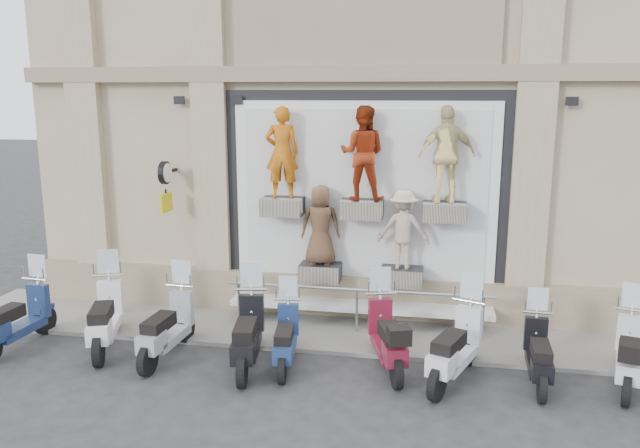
{
  "coord_description": "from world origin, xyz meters",
  "views": [
    {
      "loc": [
        1.29,
        -9.05,
        4.52
      ],
      "look_at": [
        -0.68,
        1.9,
        2.15
      ],
      "focal_mm": 35.0,
      "sensor_mm": 36.0,
      "label": 1
    }
  ],
  "objects_px": {
    "scooter_g": "(456,333)",
    "scooter_h": "(540,342)",
    "guard_rail": "(357,312)",
    "scooter_e": "(285,326)",
    "clock_sign_bracket": "(166,180)",
    "scooter_b": "(104,304)",
    "scooter_a": "(16,306)",
    "scooter_f": "(387,324)",
    "scooter_c": "(166,314)",
    "scooter_i": "(630,341)",
    "scooter_d": "(247,321)"
  },
  "relations": [
    {
      "from": "scooter_c",
      "to": "scooter_e",
      "type": "distance_m",
      "value": 2.08
    },
    {
      "from": "scooter_b",
      "to": "scooter_i",
      "type": "xyz_separation_m",
      "value": [
        8.73,
        0.08,
        -0.08
      ]
    },
    {
      "from": "guard_rail",
      "to": "scooter_d",
      "type": "bearing_deg",
      "value": -133.77
    },
    {
      "from": "scooter_b",
      "to": "scooter_e",
      "type": "distance_m",
      "value": 3.33
    },
    {
      "from": "scooter_g",
      "to": "scooter_f",
      "type": "bearing_deg",
      "value": -172.8
    },
    {
      "from": "scooter_h",
      "to": "scooter_b",
      "type": "bearing_deg",
      "value": -177.77
    },
    {
      "from": "scooter_a",
      "to": "scooter_b",
      "type": "xyz_separation_m",
      "value": [
        1.56,
        0.26,
        0.05
      ]
    },
    {
      "from": "guard_rail",
      "to": "scooter_e",
      "type": "height_order",
      "value": "scooter_e"
    },
    {
      "from": "scooter_f",
      "to": "scooter_h",
      "type": "distance_m",
      "value": 2.38
    },
    {
      "from": "clock_sign_bracket",
      "to": "scooter_g",
      "type": "height_order",
      "value": "clock_sign_bracket"
    },
    {
      "from": "scooter_g",
      "to": "scooter_h",
      "type": "distance_m",
      "value": 1.3
    },
    {
      "from": "guard_rail",
      "to": "scooter_f",
      "type": "height_order",
      "value": "scooter_f"
    },
    {
      "from": "scooter_e",
      "to": "scooter_d",
      "type": "bearing_deg",
      "value": -175.05
    },
    {
      "from": "scooter_e",
      "to": "scooter_g",
      "type": "distance_m",
      "value": 2.77
    },
    {
      "from": "clock_sign_bracket",
      "to": "scooter_e",
      "type": "bearing_deg",
      "value": -34.88
    },
    {
      "from": "scooter_b",
      "to": "clock_sign_bracket",
      "type": "bearing_deg",
      "value": 57.66
    },
    {
      "from": "scooter_h",
      "to": "scooter_i",
      "type": "xyz_separation_m",
      "value": [
        1.35,
        0.14,
        0.05
      ]
    },
    {
      "from": "guard_rail",
      "to": "scooter_c",
      "type": "bearing_deg",
      "value": -152.81
    },
    {
      "from": "scooter_c",
      "to": "scooter_g",
      "type": "distance_m",
      "value": 4.84
    },
    {
      "from": "guard_rail",
      "to": "scooter_g",
      "type": "distance_m",
      "value": 2.42
    },
    {
      "from": "scooter_b",
      "to": "scooter_d",
      "type": "height_order",
      "value": "scooter_b"
    },
    {
      "from": "scooter_g",
      "to": "scooter_h",
      "type": "bearing_deg",
      "value": 28.92
    },
    {
      "from": "clock_sign_bracket",
      "to": "scooter_f",
      "type": "distance_m",
      "value": 5.31
    },
    {
      "from": "scooter_f",
      "to": "scooter_e",
      "type": "bearing_deg",
      "value": 170.24
    },
    {
      "from": "clock_sign_bracket",
      "to": "scooter_f",
      "type": "bearing_deg",
      "value": -21.69
    },
    {
      "from": "scooter_g",
      "to": "scooter_i",
      "type": "height_order",
      "value": "scooter_g"
    },
    {
      "from": "guard_rail",
      "to": "scooter_h",
      "type": "distance_m",
      "value": 3.39
    },
    {
      "from": "scooter_a",
      "to": "guard_rail",
      "type": "bearing_deg",
      "value": 20.38
    },
    {
      "from": "scooter_e",
      "to": "scooter_i",
      "type": "distance_m",
      "value": 5.41
    },
    {
      "from": "clock_sign_bracket",
      "to": "scooter_i",
      "type": "relative_size",
      "value": 0.55
    },
    {
      "from": "scooter_a",
      "to": "scooter_i",
      "type": "xyz_separation_m",
      "value": [
        10.29,
        0.34,
        -0.03
      ]
    },
    {
      "from": "clock_sign_bracket",
      "to": "scooter_a",
      "type": "height_order",
      "value": "clock_sign_bracket"
    },
    {
      "from": "guard_rail",
      "to": "scooter_e",
      "type": "relative_size",
      "value": 2.92
    },
    {
      "from": "scooter_d",
      "to": "scooter_f",
      "type": "height_order",
      "value": "scooter_d"
    },
    {
      "from": "scooter_a",
      "to": "scooter_e",
      "type": "xyz_separation_m",
      "value": [
        4.88,
        0.12,
        -0.08
      ]
    },
    {
      "from": "scooter_g",
      "to": "guard_rail",
      "type": "bearing_deg",
      "value": 158.94
    },
    {
      "from": "scooter_e",
      "to": "scooter_i",
      "type": "xyz_separation_m",
      "value": [
        5.4,
        0.22,
        0.05
      ]
    },
    {
      "from": "scooter_e",
      "to": "scooter_h",
      "type": "xyz_separation_m",
      "value": [
        4.05,
        0.08,
        -0.0
      ]
    },
    {
      "from": "guard_rail",
      "to": "clock_sign_bracket",
      "type": "bearing_deg",
      "value": 173.16
    },
    {
      "from": "guard_rail",
      "to": "scooter_c",
      "type": "height_order",
      "value": "scooter_c"
    },
    {
      "from": "scooter_a",
      "to": "scooter_c",
      "type": "height_order",
      "value": "scooter_c"
    },
    {
      "from": "scooter_b",
      "to": "scooter_f",
      "type": "xyz_separation_m",
      "value": [
        5.0,
        0.07,
        -0.05
      ]
    },
    {
      "from": "scooter_d",
      "to": "scooter_g",
      "type": "distance_m",
      "value": 3.38
    },
    {
      "from": "scooter_f",
      "to": "scooter_h",
      "type": "xyz_separation_m",
      "value": [
        2.38,
        -0.13,
        -0.08
      ]
    },
    {
      "from": "scooter_b",
      "to": "scooter_g",
      "type": "xyz_separation_m",
      "value": [
        6.09,
        -0.22,
        -0.02
      ]
    },
    {
      "from": "scooter_h",
      "to": "scooter_d",
      "type": "bearing_deg",
      "value": -174.65
    },
    {
      "from": "guard_rail",
      "to": "scooter_a",
      "type": "xyz_separation_m",
      "value": [
        -5.89,
        -1.67,
        0.32
      ]
    },
    {
      "from": "clock_sign_bracket",
      "to": "scooter_b",
      "type": "height_order",
      "value": "clock_sign_bracket"
    },
    {
      "from": "clock_sign_bracket",
      "to": "scooter_e",
      "type": "xyz_separation_m",
      "value": [
        2.89,
        -2.02,
        -2.1
      ]
    },
    {
      "from": "scooter_a",
      "to": "scooter_h",
      "type": "xyz_separation_m",
      "value": [
        8.93,
        0.2,
        -0.09
      ]
    }
  ]
}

